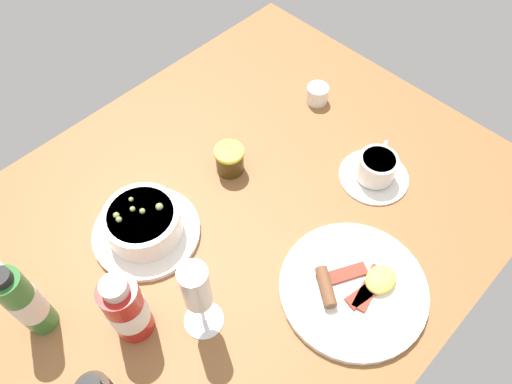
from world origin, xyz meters
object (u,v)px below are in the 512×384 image
(porridge_bowl, at_px, (144,224))
(sauce_bottle_green, at_px, (25,302))
(wine_glass, at_px, (197,291))
(creamer_jug, at_px, (317,94))
(coffee_cup, at_px, (376,169))
(sauce_bottle_red, at_px, (127,309))
(breakfast_plate, at_px, (354,288))
(jam_jar, at_px, (230,160))

(porridge_bowl, relative_size, sauce_bottle_green, 1.11)
(wine_glass, bearing_deg, creamer_jug, -158.99)
(coffee_cup, bearing_deg, sauce_bottle_red, -10.36)
(porridge_bowl, height_order, creamer_jug, porridge_bowl)
(sauce_bottle_red, bearing_deg, coffee_cup, 169.64)
(sauce_bottle_green, xyz_separation_m, breakfast_plate, (-0.41, 0.33, -0.07))
(creamer_jug, bearing_deg, wine_glass, 21.01)
(porridge_bowl, relative_size, wine_glass, 1.08)
(sauce_bottle_green, height_order, breakfast_plate, sauce_bottle_green)
(coffee_cup, distance_m, breakfast_plate, 0.25)
(coffee_cup, xyz_separation_m, sauce_bottle_red, (0.53, -0.10, 0.05))
(coffee_cup, relative_size, creamer_jug, 2.40)
(porridge_bowl, bearing_deg, jam_jar, 179.93)
(porridge_bowl, bearing_deg, breakfast_plate, 117.85)
(coffee_cup, bearing_deg, jam_jar, -49.47)
(coffee_cup, bearing_deg, creamer_jug, -110.25)
(jam_jar, bearing_deg, porridge_bowl, -0.07)
(creamer_jug, height_order, sauce_bottle_green, sauce_bottle_green)
(porridge_bowl, bearing_deg, wine_glass, 79.56)
(jam_jar, distance_m, breakfast_plate, 0.35)
(coffee_cup, relative_size, sauce_bottle_red, 0.85)
(coffee_cup, xyz_separation_m, jam_jar, (0.19, -0.22, 0.00))
(wine_glass, xyz_separation_m, sauce_bottle_green, (0.19, -0.19, -0.04))
(creamer_jug, distance_m, breakfast_plate, 0.46)
(wine_glass, distance_m, sauce_bottle_green, 0.27)
(jam_jar, bearing_deg, sauce_bottle_red, 20.46)
(porridge_bowl, xyz_separation_m, jam_jar, (-0.21, 0.00, -0.00))
(creamer_jug, bearing_deg, coffee_cup, 69.75)
(coffee_cup, bearing_deg, porridge_bowl, -28.78)
(creamer_jug, bearing_deg, porridge_bowl, 0.12)
(jam_jar, bearing_deg, wine_glass, 38.45)
(porridge_bowl, xyz_separation_m, breakfast_plate, (-0.18, 0.34, -0.03))
(coffee_cup, xyz_separation_m, sauce_bottle_green, (0.63, -0.21, 0.06))
(sauce_bottle_red, bearing_deg, creamer_jug, -168.23)
(sauce_bottle_red, bearing_deg, jam_jar, -159.54)
(breakfast_plate, bearing_deg, porridge_bowl, -62.15)
(creamer_jug, relative_size, jam_jar, 0.98)
(porridge_bowl, relative_size, creamer_jug, 3.40)
(creamer_jug, relative_size, breakfast_plate, 0.23)
(breakfast_plate, bearing_deg, sauce_bottle_red, -35.76)
(porridge_bowl, bearing_deg, sauce_bottle_green, 2.70)
(jam_jar, relative_size, breakfast_plate, 0.23)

